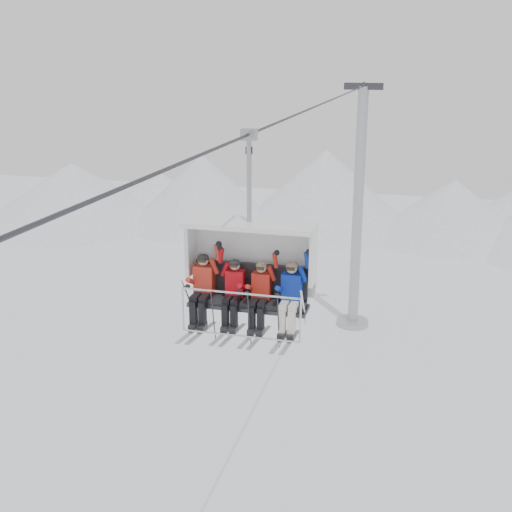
% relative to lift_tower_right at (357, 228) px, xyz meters
% --- Properties ---
extents(ridgeline, '(72.00, 21.00, 7.00)m').
position_rel_lift_tower_right_xyz_m(ridgeline, '(-1.58, 20.05, -2.94)').
color(ridgeline, white).
rests_on(ridgeline, ground).
extents(lift_tower_right, '(2.00, 1.80, 13.48)m').
position_rel_lift_tower_right_xyz_m(lift_tower_right, '(0.00, 0.00, 0.00)').
color(lift_tower_right, '#A1A3A8').
rests_on(lift_tower_right, ground).
extents(haul_cable, '(0.06, 50.00, 0.06)m').
position_rel_lift_tower_right_xyz_m(haul_cable, '(0.00, -22.00, 7.52)').
color(haul_cable, '#313136').
rests_on(haul_cable, lift_tower_left).
extents(chairlift_carrier, '(2.61, 1.17, 3.98)m').
position_rel_lift_tower_right_xyz_m(chairlift_carrier, '(0.00, -22.40, 4.95)').
color(chairlift_carrier, black).
rests_on(chairlift_carrier, haul_cable).
extents(skier_far_left, '(0.41, 1.69, 1.62)m').
position_rel_lift_tower_right_xyz_m(skier_far_left, '(-0.95, -22.71, 4.43)').
color(skier_far_left, red).
rests_on(skier_far_left, chairlift_carrier).
extents(skier_center_left, '(0.38, 1.69, 1.52)m').
position_rel_lift_tower_right_xyz_m(skier_center_left, '(-0.28, -22.72, 4.40)').
color(skier_center_left, '#B90B14').
rests_on(skier_center_left, chairlift_carrier).
extents(skier_center_right, '(0.37, 1.69, 1.51)m').
position_rel_lift_tower_right_xyz_m(skier_center_right, '(0.27, -22.72, 4.39)').
color(skier_center_right, red).
rests_on(skier_center_right, chairlift_carrier).
extents(skier_far_right, '(0.40, 1.69, 1.58)m').
position_rel_lift_tower_right_xyz_m(skier_far_right, '(0.89, -22.71, 4.42)').
color(skier_far_right, '#0E29A3').
rests_on(skier_far_right, chairlift_carrier).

